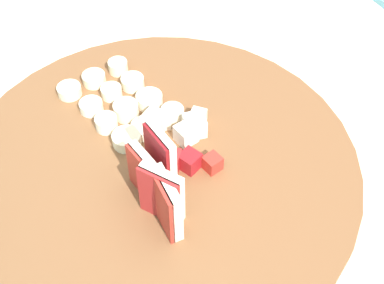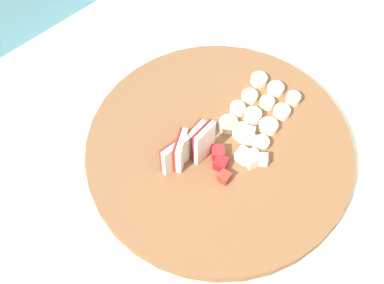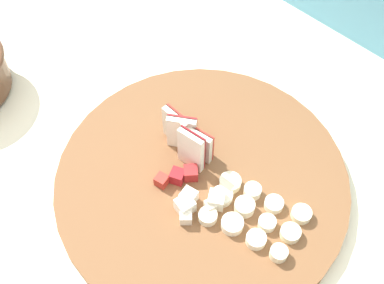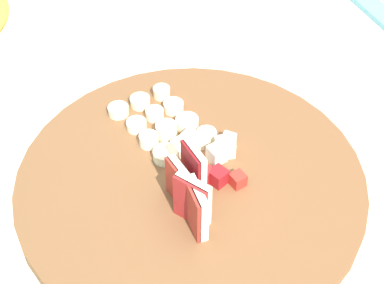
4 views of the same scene
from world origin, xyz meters
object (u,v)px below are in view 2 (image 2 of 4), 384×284
at_px(cutting_board, 219,150).
at_px(apple_wedge_fan, 187,147).
at_px(banana_slice_rows, 258,112).
at_px(apple_dice_pile, 241,154).

distance_m(cutting_board, apple_wedge_fan, 0.06).
bearing_deg(banana_slice_rows, apple_dice_pile, -153.79).
bearing_deg(apple_wedge_fan, cutting_board, -21.15).
bearing_deg(apple_dice_pile, banana_slice_rows, 26.21).
bearing_deg(apple_dice_pile, cutting_board, 109.02).
distance_m(apple_wedge_fan, banana_slice_rows, 0.13).
height_order(apple_wedge_fan, apple_dice_pile, apple_wedge_fan).
xyz_separation_m(cutting_board, banana_slice_rows, (0.08, 0.00, 0.02)).
bearing_deg(banana_slice_rows, apple_wedge_fan, 173.69).
relative_size(cutting_board, apple_dice_pile, 4.17).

